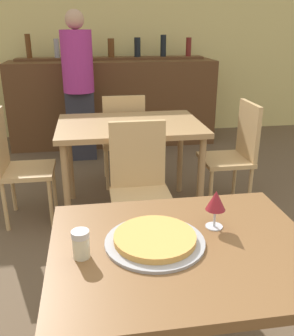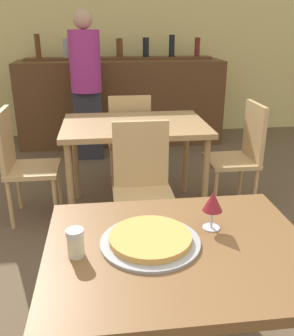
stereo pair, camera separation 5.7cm
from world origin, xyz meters
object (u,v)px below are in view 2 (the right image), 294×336
(cheese_shaker, at_px, (76,243))
(pizza_tray, at_px, (150,240))
(chair_far_side_front, at_px, (142,182))
(person_standing, at_px, (86,82))
(chair_far_side_left, at_px, (21,159))
(wine_glass, at_px, (213,203))
(chair_far_side_back, at_px, (129,135))
(chair_far_side_right, at_px, (241,150))

(cheese_shaker, bearing_deg, pizza_tray, 9.51)
(chair_far_side_front, xyz_separation_m, pizza_tray, (-0.09, -1.10, 0.24))
(person_standing, bearing_deg, cheese_shaker, -89.16)
(chair_far_side_left, distance_m, person_standing, 1.56)
(wine_glass, bearing_deg, chair_far_side_back, 94.40)
(chair_far_side_left, xyz_separation_m, person_standing, (0.49, 1.44, 0.38))
(chair_far_side_back, distance_m, wine_glass, 2.17)
(chair_far_side_left, relative_size, chair_far_side_right, 1.00)
(chair_far_side_front, height_order, chair_far_side_left, same)
(chair_far_side_right, distance_m, wine_glass, 1.77)
(chair_far_side_front, height_order, person_standing, person_standing)
(chair_far_side_left, height_order, chair_far_side_right, same)
(pizza_tray, relative_size, person_standing, 0.23)
(chair_far_side_right, relative_size, wine_glass, 5.68)
(chair_far_side_right, distance_m, person_standing, 1.98)
(chair_far_side_right, relative_size, cheese_shaker, 8.69)
(person_standing, bearing_deg, chair_far_side_back, -64.98)
(chair_far_side_left, xyz_separation_m, wine_glass, (1.06, -1.58, 0.34))
(chair_far_side_back, height_order, wine_glass, chair_far_side_back)
(chair_far_side_left, distance_m, chair_far_side_right, 1.79)
(pizza_tray, distance_m, cheese_shaker, 0.28)
(chair_far_side_front, height_order, wine_glass, chair_far_side_front)
(chair_far_side_back, height_order, cheese_shaker, chair_far_side_back)
(person_standing, xyz_separation_m, wine_glass, (0.57, -3.02, -0.04))
(pizza_tray, bearing_deg, chair_far_side_right, 59.30)
(chair_far_side_back, bearing_deg, wine_glass, 94.40)
(chair_far_side_left, xyz_separation_m, chair_far_side_right, (1.79, 0.00, 0.00))
(chair_far_side_back, bearing_deg, person_standing, -64.98)
(pizza_tray, relative_size, cheese_shaker, 3.62)
(chair_far_side_left, xyz_separation_m, pizza_tray, (0.80, -1.66, 0.24))
(pizza_tray, height_order, wine_glass, wine_glass)
(cheese_shaker, relative_size, wine_glass, 0.65)
(chair_far_side_front, height_order, cheese_shaker, chair_far_side_front)
(chair_far_side_right, height_order, cheese_shaker, chair_far_side_right)
(pizza_tray, height_order, cheese_shaker, cheese_shaker)
(chair_far_side_right, bearing_deg, wine_glass, -24.80)
(chair_far_side_front, height_order, pizza_tray, chair_far_side_front)
(chair_far_side_back, height_order, chair_far_side_right, same)
(pizza_tray, bearing_deg, chair_far_side_front, 85.18)
(cheese_shaker, height_order, person_standing, person_standing)
(pizza_tray, bearing_deg, person_standing, 95.81)
(chair_far_side_front, bearing_deg, wine_glass, -80.83)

